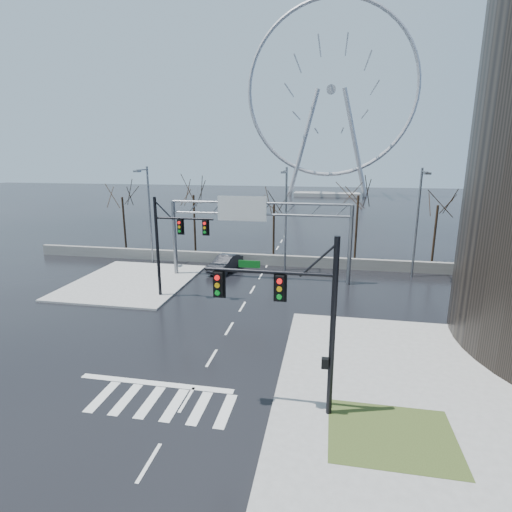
% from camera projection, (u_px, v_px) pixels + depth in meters
% --- Properties ---
extents(ground, '(260.00, 260.00, 0.00)m').
position_uv_depth(ground, '(212.00, 358.00, 22.39)').
color(ground, black).
rests_on(ground, ground).
extents(sidewalk_right_ext, '(12.00, 10.00, 0.15)m').
position_uv_depth(sidewalk_right_ext, '(392.00, 356.00, 22.50)').
color(sidewalk_right_ext, gray).
rests_on(sidewalk_right_ext, ground).
extents(sidewalk_far, '(10.00, 12.00, 0.15)m').
position_uv_depth(sidewalk_far, '(132.00, 281.00, 35.77)').
color(sidewalk_far, gray).
rests_on(sidewalk_far, ground).
extents(grass_strip, '(5.00, 4.00, 0.02)m').
position_uv_depth(grass_strip, '(391.00, 435.00, 15.98)').
color(grass_strip, '#353F1A').
rests_on(grass_strip, sidewalk_near).
extents(barrier_wall, '(52.00, 0.50, 1.10)m').
position_uv_depth(barrier_wall, '(267.00, 260.00, 41.32)').
color(barrier_wall, slate).
rests_on(barrier_wall, ground).
extents(signal_mast_near, '(5.52, 0.41, 8.00)m').
position_uv_depth(signal_mast_near, '(300.00, 310.00, 16.43)').
color(signal_mast_near, black).
rests_on(signal_mast_near, ground).
extents(signal_mast_far, '(4.72, 0.41, 8.00)m').
position_uv_depth(signal_mast_far, '(170.00, 238.00, 30.79)').
color(signal_mast_far, black).
rests_on(signal_mast_far, ground).
extents(sign_gantry, '(16.36, 0.40, 7.60)m').
position_uv_depth(sign_gantry, '(255.00, 223.00, 35.45)').
color(sign_gantry, slate).
rests_on(sign_gantry, ground).
extents(streetlight_left, '(0.50, 2.55, 10.00)m').
position_uv_depth(streetlight_left, '(148.00, 208.00, 40.40)').
color(streetlight_left, slate).
rests_on(streetlight_left, ground).
extents(streetlight_mid, '(0.50, 2.55, 10.00)m').
position_uv_depth(streetlight_mid, '(285.00, 211.00, 37.91)').
color(streetlight_mid, slate).
rests_on(streetlight_mid, ground).
extents(streetlight_right, '(0.50, 2.55, 10.00)m').
position_uv_depth(streetlight_right, '(419.00, 215.00, 35.77)').
color(streetlight_right, slate).
rests_on(streetlight_right, ground).
extents(tree_far_left, '(3.50, 3.50, 7.00)m').
position_uv_depth(tree_far_left, '(123.00, 203.00, 47.11)').
color(tree_far_left, black).
rests_on(tree_far_left, ground).
extents(tree_left, '(3.75, 3.75, 7.50)m').
position_uv_depth(tree_left, '(194.00, 202.00, 44.93)').
color(tree_left, black).
rests_on(tree_left, ground).
extents(tree_center, '(3.25, 3.25, 6.50)m').
position_uv_depth(tree_center, '(274.00, 210.00, 44.48)').
color(tree_center, black).
rests_on(tree_center, ground).
extents(tree_right, '(3.90, 3.90, 7.80)m').
position_uv_depth(tree_right, '(358.00, 203.00, 41.67)').
color(tree_right, black).
rests_on(tree_right, ground).
extents(tree_far_right, '(3.40, 3.40, 6.80)m').
position_uv_depth(tree_far_right, '(437.00, 212.00, 40.92)').
color(tree_far_right, black).
rests_on(tree_far_right, ground).
extents(ferris_wheel, '(45.00, 6.00, 50.91)m').
position_uv_depth(ferris_wheel, '(331.00, 97.00, 105.68)').
color(ferris_wheel, gray).
rests_on(ferris_wheel, ground).
extents(car, '(2.70, 5.03, 1.58)m').
position_uv_depth(car, '(225.00, 263.00, 39.06)').
color(car, black).
rests_on(car, ground).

